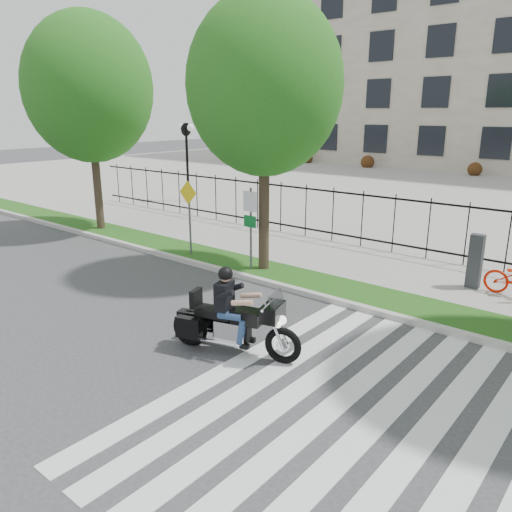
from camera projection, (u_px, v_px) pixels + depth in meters
The scene contains 13 objects.
ground at pixel (162, 334), 11.17m from camera, with size 120.00×120.00×0.00m, color #363638.
curb at pixel (274, 284), 14.18m from camera, with size 60.00×0.20×0.15m, color #ACAAA2.
grass_verge at pixel (291, 277), 14.81m from camera, with size 60.00×1.50×0.15m, color #194B12.
sidewalk at pixel (335, 259), 16.66m from camera, with size 60.00×3.50×0.15m, color #A29F97.
plaza at pixel (488, 195), 29.66m from camera, with size 80.00×34.00×0.10m, color #A29F97.
crosswalk_stripes at pixel (354, 414), 8.21m from camera, with size 5.70×8.00×0.01m, color silver, non-canonical shape.
iron_fence at pixel (362, 219), 17.66m from camera, with size 30.00×0.06×2.00m, color black, non-canonical shape.
lamp_post_left at pixel (187, 143), 26.50m from camera, with size 1.06×0.70×4.25m.
street_tree_0 at pixel (89, 89), 19.23m from camera, with size 4.93×4.93×8.35m.
street_tree_1 at pixel (265, 86), 13.95m from camera, with size 4.42×4.42×7.91m.
sign_pole_regulatory at pixel (250, 218), 14.86m from camera, with size 0.50×0.09×2.50m.
sign_pole_warning at pixel (189, 208), 16.49m from camera, with size 0.78×0.09×2.49m.
motorcycle_rider at pixel (233, 320), 10.11m from camera, with size 2.81×1.31×2.23m.
Camera 1 is at (8.14, -6.55, 4.80)m, focal length 35.00 mm.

